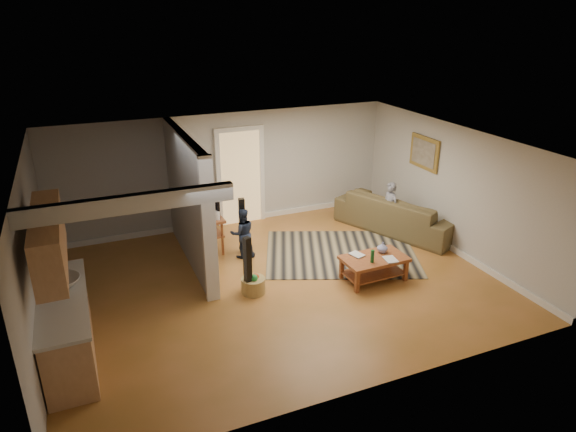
% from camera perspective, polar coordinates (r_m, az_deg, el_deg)
% --- Properties ---
extents(ground, '(7.50, 7.50, 0.00)m').
position_cam_1_polar(ground, '(9.22, -1.19, -7.41)').
color(ground, brown).
rests_on(ground, ground).
extents(room_shell, '(7.54, 6.02, 2.52)m').
position_cam_1_polar(room_shell, '(8.68, -8.86, 1.01)').
color(room_shell, '#B2AFAB').
rests_on(room_shell, ground).
extents(area_rug, '(3.54, 3.10, 0.01)m').
position_cam_1_polar(area_rug, '(10.32, 5.89, -4.11)').
color(area_rug, black).
rests_on(area_rug, ground).
extents(sofa, '(2.08, 2.91, 0.79)m').
position_cam_1_polar(sofa, '(11.58, 11.97, -1.51)').
color(sofa, '#493824').
rests_on(sofa, ground).
extents(coffee_table, '(1.16, 0.70, 0.68)m').
position_cam_1_polar(coffee_table, '(9.30, 9.59, -5.04)').
color(coffee_table, maroon).
rests_on(coffee_table, ground).
extents(tv_console, '(0.50, 1.20, 1.01)m').
position_cam_1_polar(tv_console, '(10.43, -8.99, 0.02)').
color(tv_console, maroon).
rests_on(tv_console, ground).
extents(speaker_left, '(0.13, 0.13, 1.08)m').
position_cam_1_polar(speaker_left, '(8.62, -4.50, -5.66)').
color(speaker_left, black).
rests_on(speaker_left, ground).
extents(speaker_right, '(0.13, 0.13, 1.15)m').
position_cam_1_polar(speaker_right, '(10.10, -5.11, -1.13)').
color(speaker_right, black).
rests_on(speaker_right, ground).
extents(toy_basket, '(0.42, 0.42, 0.37)m').
position_cam_1_polar(toy_basket, '(8.87, -3.89, -7.61)').
color(toy_basket, olive).
rests_on(toy_basket, ground).
extents(child, '(0.32, 0.45, 1.16)m').
position_cam_1_polar(child, '(11.35, 10.98, -1.93)').
color(child, slate).
rests_on(child, ground).
extents(toddler, '(0.52, 0.42, 1.00)m').
position_cam_1_polar(toddler, '(10.18, -4.99, -4.51)').
color(toddler, '#1B2338').
rests_on(toddler, ground).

